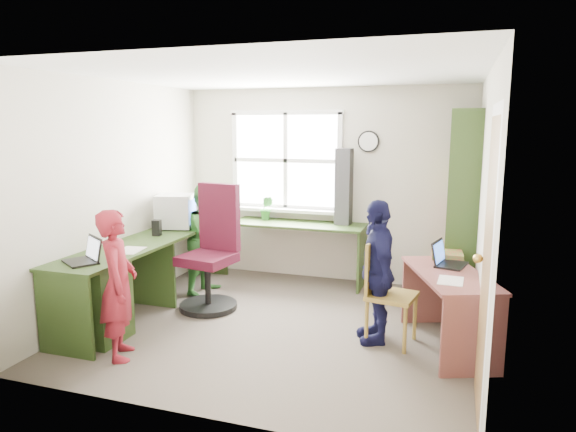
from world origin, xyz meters
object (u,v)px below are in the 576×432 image
object	(u,v)px
l_desk	(147,276)
person_red	(118,285)
right_desk	(449,293)
person_green	(208,239)
wooden_chair	(384,288)
crt_monitor	(175,211)
laptop_right	(446,260)
cd_tower	(344,187)
swivel_chair	(212,255)
laptop_left	(86,256)
person_navy	(377,271)
potted_plant	(267,208)
bookshelf	(462,214)

from	to	relation	value
l_desk	person_red	xyz separation A→B (m)	(0.25, -0.79, 0.18)
right_desk	person_green	distance (m)	2.79
right_desk	wooden_chair	world-z (taller)	wooden_chair
right_desk	l_desk	bearing A→B (deg)	165.00
crt_monitor	laptop_right	bearing A→B (deg)	-22.63
cd_tower	swivel_chair	bearing A→B (deg)	-127.78
person_red	right_desk	bearing A→B (deg)	-96.82
l_desk	crt_monitor	bearing A→B (deg)	102.64
laptop_left	person_navy	distance (m)	2.59
cd_tower	wooden_chair	bearing A→B (deg)	-60.20
l_desk	laptop_right	size ratio (longest dim) A/B	7.83
potted_plant	swivel_chair	bearing A→B (deg)	-97.77
right_desk	person_red	world-z (taller)	person_red
laptop_right	crt_monitor	bearing A→B (deg)	95.98
crt_monitor	cd_tower	bearing A→B (deg)	10.51
swivel_chair	right_desk	bearing A→B (deg)	2.22
right_desk	person_green	size ratio (longest dim) A/B	1.01
potted_plant	person_navy	world-z (taller)	person_navy
l_desk	person_red	size ratio (longest dim) A/B	2.33
laptop_left	person_navy	bearing A→B (deg)	51.85
crt_monitor	person_navy	size ratio (longest dim) A/B	0.37
l_desk	person_green	bearing A→B (deg)	79.97
wooden_chair	cd_tower	size ratio (longest dim) A/B	1.01
bookshelf	person_navy	bearing A→B (deg)	-119.60
potted_plant	person_red	xyz separation A→B (m)	(-0.36, -2.58, -0.27)
laptop_left	laptop_right	world-z (taller)	laptop_left
swivel_chair	laptop_left	size ratio (longest dim) A/B	3.19
cd_tower	person_navy	size ratio (longest dim) A/B	0.71
swivel_chair	crt_monitor	size ratio (longest dim) A/B	2.75
cd_tower	potted_plant	world-z (taller)	cd_tower
bookshelf	cd_tower	size ratio (longest dim) A/B	2.28
person_navy	laptop_left	bearing A→B (deg)	-90.29
right_desk	laptop_left	size ratio (longest dim) A/B	3.11
person_red	swivel_chair	bearing A→B (deg)	-36.91
cd_tower	crt_monitor	bearing A→B (deg)	-149.48
swivel_chair	laptop_right	world-z (taller)	swivel_chair
person_navy	person_red	bearing A→B (deg)	-82.76
right_desk	laptop_right	bearing A→B (deg)	78.30
l_desk	bookshelf	distance (m)	3.35
swivel_chair	laptop_left	bearing A→B (deg)	-108.67
wooden_chair	person_navy	size ratio (longest dim) A/B	0.71
wooden_chair	laptop_left	size ratio (longest dim) A/B	2.23
right_desk	crt_monitor	distance (m)	3.19
l_desk	crt_monitor	xyz separation A→B (m)	(-0.21, 0.95, 0.50)
bookshelf	crt_monitor	xyz separation A→B (m)	(-3.17, -0.52, -0.05)
l_desk	laptop_left	xyz separation A→B (m)	(-0.19, -0.63, 0.35)
laptop_left	potted_plant	world-z (taller)	potted_plant
laptop_right	person_green	bearing A→B (deg)	93.81
crt_monitor	potted_plant	world-z (taller)	crt_monitor
person_red	wooden_chair	bearing A→B (deg)	-92.98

